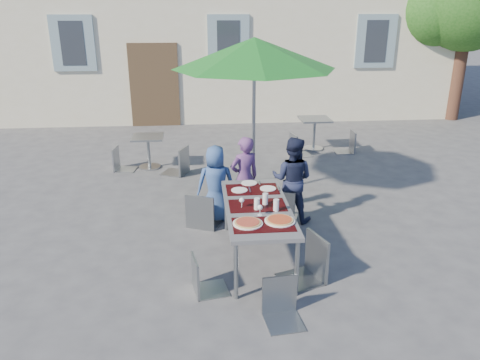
{
  "coord_description": "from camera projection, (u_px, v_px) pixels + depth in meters",
  "views": [
    {
      "loc": [
        -0.85,
        -5.3,
        3.09
      ],
      "look_at": [
        -0.29,
        0.92,
        0.76
      ],
      "focal_mm": 35.0,
      "sensor_mm": 36.0,
      "label": 1
    }
  ],
  "objects": [
    {
      "name": "chair_2",
      "position": [
        282.0,
        185.0,
        6.92
      ],
      "size": [
        0.58,
        0.58,
        1.02
      ],
      "color": "gray",
      "rests_on": "ground"
    },
    {
      "name": "chair_0",
      "position": [
        202.0,
        190.0,
        6.78
      ],
      "size": [
        0.59,
        0.59,
        1.01
      ],
      "color": "gray",
      "rests_on": "ground"
    },
    {
      "name": "pizza_near_left",
      "position": [
        248.0,
        223.0,
        5.33
      ],
      "size": [
        0.35,
        0.35,
        0.03
      ],
      "color": "white",
      "rests_on": "dining_table"
    },
    {
      "name": "bg_chair_r_1",
      "position": [
        349.0,
        129.0,
        10.37
      ],
      "size": [
        0.42,
        0.41,
        0.91
      ],
      "color": "gray",
      "rests_on": "ground"
    },
    {
      "name": "chair_1",
      "position": [
        257.0,
        192.0,
        6.78
      ],
      "size": [
        0.56,
        0.57,
        0.96
      ],
      "color": "gray",
      "rests_on": "ground"
    },
    {
      "name": "cafe_table_1",
      "position": [
        314.0,
        129.0,
        10.6
      ],
      "size": [
        0.67,
        0.67,
        0.72
      ],
      "color": "#ACAFB3",
      "rests_on": "ground"
    },
    {
      "name": "child_2",
      "position": [
        292.0,
        179.0,
        7.01
      ],
      "size": [
        0.73,
        0.59,
        1.3
      ],
      "primitive_type": "imported",
      "rotation": [
        0.0,
        0.0,
        2.72
      ],
      "color": "#1B203B",
      "rests_on": "ground"
    },
    {
      "name": "chair_3",
      "position": [
        203.0,
        254.0,
        5.22
      ],
      "size": [
        0.44,
        0.44,
        0.85
      ],
      "color": "gray",
      "rests_on": "ground"
    },
    {
      "name": "bg_chair_l_1",
      "position": [
        298.0,
        131.0,
        10.12
      ],
      "size": [
        0.49,
        0.49,
        0.93
      ],
      "color": "gray",
      "rests_on": "ground"
    },
    {
      "name": "glassware",
      "position": [
        263.0,
        203.0,
        5.72
      ],
      "size": [
        0.47,
        0.37,
        0.15
      ],
      "color": "silver",
      "rests_on": "dining_table"
    },
    {
      "name": "child_1",
      "position": [
        244.0,
        178.0,
        7.08
      ],
      "size": [
        0.55,
        0.46,
        1.29
      ],
      "primitive_type": "imported",
      "rotation": [
        0.0,
        0.0,
        3.51
      ],
      "color": "#603770",
      "rests_on": "ground"
    },
    {
      "name": "chair_5",
      "position": [
        283.0,
        277.0,
        4.77
      ],
      "size": [
        0.42,
        0.42,
        0.85
      ],
      "color": "gray",
      "rests_on": "ground"
    },
    {
      "name": "cafe_table_0",
      "position": [
        148.0,
        148.0,
        9.38
      ],
      "size": [
        0.62,
        0.62,
        0.66
      ],
      "color": "#ACAFB3",
      "rests_on": "ground"
    },
    {
      "name": "chair_4",
      "position": [
        311.0,
        232.0,
        5.44
      ],
      "size": [
        0.59,
        0.59,
        1.05
      ],
      "color": "gray",
      "rests_on": "ground"
    },
    {
      "name": "dining_table",
      "position": [
        257.0,
        209.0,
        5.86
      ],
      "size": [
        0.8,
        1.85,
        0.76
      ],
      "color": "#404145",
      "rests_on": "ground"
    },
    {
      "name": "pizza_near_right",
      "position": [
        280.0,
        220.0,
        5.4
      ],
      "size": [
        0.36,
        0.36,
        0.03
      ],
      "color": "white",
      "rests_on": "dining_table"
    },
    {
      "name": "patio_umbrella",
      "position": [
        254.0,
        55.0,
        7.27
      ],
      "size": [
        2.61,
        2.61,
        2.65
      ],
      "color": "#ACAFB3",
      "rests_on": "ground"
    },
    {
      "name": "child_0",
      "position": [
        216.0,
        184.0,
        7.01
      ],
      "size": [
        0.59,
        0.4,
        1.18
      ],
      "primitive_type": "imported",
      "rotation": [
        0.0,
        0.0,
        3.18
      ],
      "color": "#32508A",
      "rests_on": "ground"
    },
    {
      "name": "bg_chair_l_0",
      "position": [
        119.0,
        145.0,
        9.23
      ],
      "size": [
        0.45,
        0.44,
        0.89
      ],
      "color": "gray",
      "rests_on": "ground"
    },
    {
      "name": "ground",
      "position": [
        268.0,
        258.0,
        6.1
      ],
      "size": [
        90.0,
        90.0,
        0.0
      ],
      "primitive_type": "plane",
      "color": "#414143",
      "rests_on": "ground"
    },
    {
      "name": "tree",
      "position": [
        471.0,
        0.0,
        12.55
      ],
      "size": [
        3.6,
        3.0,
        4.7
      ],
      "color": "#472A1E",
      "rests_on": "ground"
    },
    {
      "name": "bg_chair_r_0",
      "position": [
        178.0,
        144.0,
        8.98
      ],
      "size": [
        0.59,
        0.59,
        1.02
      ],
      "color": "gray",
      "rests_on": "ground"
    },
    {
      "name": "place_settings",
      "position": [
        252.0,
        187.0,
        6.41
      ],
      "size": [
        0.65,
        0.48,
        0.01
      ],
      "color": "white",
      "rests_on": "dining_table"
    }
  ]
}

